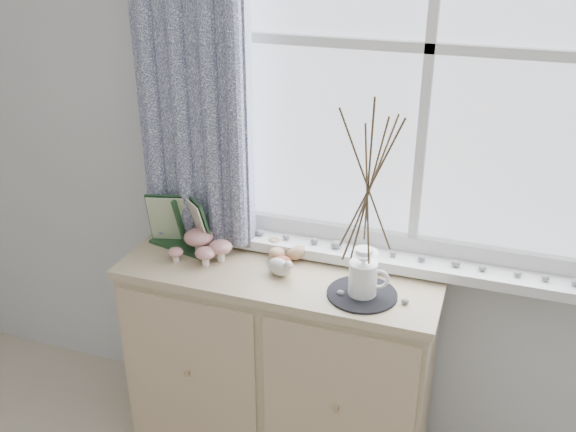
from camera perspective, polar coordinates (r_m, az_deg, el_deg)
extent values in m
cube|color=#BABAB8|center=(2.38, 4.63, 6.90)|extent=(4.00, 0.04, 2.60)
cube|color=white|center=(2.24, 12.61, 14.45)|extent=(1.30, 0.01, 1.40)
cube|color=white|center=(2.43, 10.67, -3.97)|extent=(1.45, 0.16, 0.04)
cube|color=#091232|center=(2.36, -8.71, 15.90)|extent=(0.44, 0.06, 1.61)
cube|color=tan|center=(2.64, -0.69, -13.10)|extent=(1.17, 0.43, 0.81)
cube|color=tan|center=(2.40, -0.74, -5.13)|extent=(1.20, 0.45, 0.03)
cube|color=tan|center=(2.58, -8.73, -14.51)|extent=(0.55, 0.01, 0.75)
cube|color=tan|center=(2.42, 4.31, -17.55)|extent=(0.55, 0.01, 0.75)
cylinder|color=white|center=(2.50, -7.90, -2.65)|extent=(0.03, 0.03, 0.07)
ellipsoid|color=#970D04|center=(2.48, -7.95, -1.86)|extent=(0.11, 0.11, 0.06)
cylinder|color=white|center=(2.43, -7.34, -3.84)|extent=(0.03, 0.03, 0.05)
ellipsoid|color=#970D04|center=(2.42, -7.38, -3.30)|extent=(0.08, 0.08, 0.04)
cylinder|color=white|center=(2.47, -9.94, -3.59)|extent=(0.03, 0.03, 0.04)
ellipsoid|color=#970D04|center=(2.46, -9.98, -3.18)|extent=(0.06, 0.06, 0.03)
cylinder|color=white|center=(2.45, -6.00, -3.38)|extent=(0.03, 0.03, 0.06)
ellipsoid|color=#970D04|center=(2.44, -6.03, -2.76)|extent=(0.09, 0.09, 0.05)
ellipsoid|color=#A77F5C|center=(2.44, -1.01, -3.34)|extent=(0.06, 0.05, 0.08)
ellipsoid|color=#A77F5C|center=(2.51, -1.33, -2.47)|extent=(0.06, 0.05, 0.08)
ellipsoid|color=maroon|center=(2.37, -0.60, -4.15)|extent=(0.06, 0.05, 0.08)
ellipsoid|color=#A77F5C|center=(2.44, 0.78, -3.28)|extent=(0.06, 0.05, 0.08)
cylinder|color=black|center=(2.25, 6.59, -6.91)|extent=(0.25, 0.25, 0.01)
cylinder|color=white|center=(2.22, 6.67, -5.52)|extent=(0.12, 0.12, 0.12)
cone|color=white|center=(2.18, 6.78, -3.72)|extent=(0.10, 0.10, 0.04)
cylinder|color=white|center=(2.17, 6.80, -3.22)|extent=(0.06, 0.06, 0.03)
torus|color=white|center=(2.21, 8.06, -5.60)|extent=(0.08, 0.03, 0.07)
ellipsoid|color=gray|center=(2.24, 4.69, -6.84)|extent=(0.03, 0.02, 0.02)
ellipsoid|color=gray|center=(2.37, 6.63, -5.04)|extent=(0.03, 0.02, 0.02)
ellipsoid|color=gray|center=(2.22, 10.36, -7.48)|extent=(0.03, 0.02, 0.02)
ellipsoid|color=gray|center=(2.42, 4.08, -4.14)|extent=(0.03, 0.02, 0.02)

